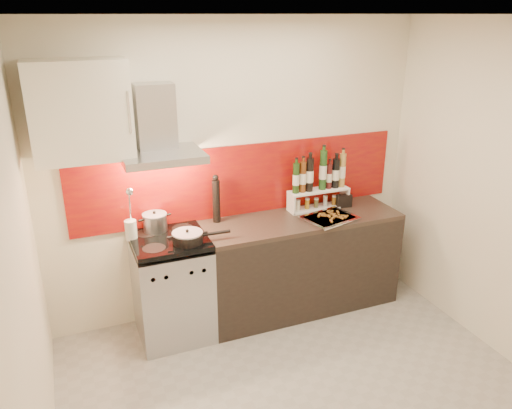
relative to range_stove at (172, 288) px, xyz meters
name	(u,v)px	position (x,y,z in m)	size (l,w,h in m)	color
floor	(304,394)	(0.70, -1.10, -0.44)	(3.40, 3.40, 0.00)	#9E9991
ceiling	(321,14)	(0.70, -1.10, 2.16)	(3.40, 2.80, 0.02)	white
back_wall	(237,172)	(0.70, 0.30, 0.86)	(3.40, 0.02, 2.60)	silver
left_wall	(21,282)	(-1.00, -1.10, 0.86)	(0.02, 2.80, 2.60)	silver
right_wall	(511,198)	(2.40, -1.10, 0.86)	(0.02, 2.80, 2.60)	silver
backsplash	(243,180)	(0.75, 0.29, 0.78)	(3.00, 0.02, 0.64)	maroon
range_stove	(172,288)	(0.00, 0.00, 0.00)	(0.60, 0.60, 0.91)	#B7B7BA
counter	(300,262)	(1.20, 0.00, 0.01)	(1.80, 0.60, 0.90)	black
range_hood	(158,133)	(0.00, 0.14, 1.30)	(0.62, 0.50, 0.61)	#B7B7BA
upper_cabinet	(80,111)	(-0.55, 0.13, 1.51)	(0.70, 0.35, 0.72)	white
stock_pot	(155,222)	(-0.07, 0.19, 0.54)	(0.20, 0.20, 0.17)	#B7B7BA
saute_pan	(189,237)	(0.13, -0.14, 0.51)	(0.47, 0.24, 0.11)	black
utensil_jar	(131,224)	(-0.28, 0.10, 0.60)	(0.10, 0.14, 0.46)	silver
pepper_mill	(216,199)	(0.47, 0.20, 0.67)	(0.07, 0.07, 0.43)	black
step_shelf	(319,183)	(1.45, 0.15, 0.71)	(0.58, 0.16, 0.55)	white
caddy_box	(344,201)	(1.69, 0.09, 0.52)	(0.14, 0.06, 0.12)	black
baking_tray	(330,218)	(1.41, -0.13, 0.47)	(0.52, 0.45, 0.03)	silver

